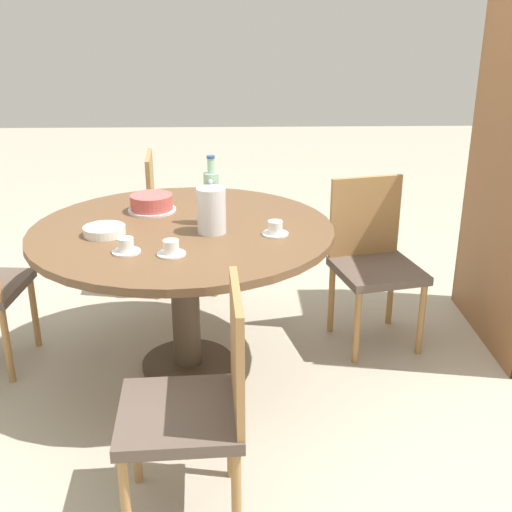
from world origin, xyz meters
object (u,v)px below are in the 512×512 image
object	(u,v)px
coffee_pot	(211,209)
cake_main	(152,203)
water_bottle	(212,196)
cup_c	(171,249)
chair_d	(174,218)
cup_b	(275,229)
chair_b	(198,402)
cup_a	(126,247)
chair_c	(373,258)

from	to	relation	value
coffee_pot	cake_main	size ratio (longest dim) A/B	1.03
water_bottle	cup_c	xyz separation A→B (m)	(0.41, -0.16, -0.11)
chair_d	water_bottle	size ratio (longest dim) A/B	2.67
cake_main	cup_b	world-z (taller)	cake_main
water_bottle	cake_main	bearing A→B (deg)	-123.57
cup_b	cup_c	bearing A→B (deg)	-61.53
water_bottle	cake_main	world-z (taller)	water_bottle
cup_b	water_bottle	bearing A→B (deg)	-119.70
cup_b	chair_b	bearing A→B (deg)	-18.94
chair_d	cup_b	distance (m)	1.31
cake_main	cup_c	xyz separation A→B (m)	(0.62, 0.16, -0.02)
water_bottle	cup_c	bearing A→B (deg)	-20.95
cup_c	water_bottle	bearing A→B (deg)	159.05
cup_b	cake_main	bearing A→B (deg)	-121.75
water_bottle	cup_a	bearing A→B (deg)	-42.84
cake_main	cup_b	size ratio (longest dim) A/B	1.99
chair_c	cup_b	bearing A→B (deg)	-156.36
chair_c	water_bottle	distance (m)	0.97
chair_c	cup_c	bearing A→B (deg)	-159.87
water_bottle	cup_b	size ratio (longest dim) A/B	2.70
chair_c	cake_main	distance (m)	1.20
chair_d	cup_b	world-z (taller)	chair_d
cake_main	cup_a	distance (m)	0.59
chair_c	chair_d	xyz separation A→B (m)	(-0.72, -1.13, 0.00)
chair_d	cup_a	size ratio (longest dim) A/B	7.22
chair_c	cup_a	bearing A→B (deg)	-165.54
chair_c	cup_b	world-z (taller)	chair_c
chair_b	chair_c	bearing A→B (deg)	143.37
chair_b	coffee_pot	world-z (taller)	coffee_pot
chair_d	cup_a	bearing A→B (deg)	172.66
chair_d	cake_main	size ratio (longest dim) A/B	3.63
chair_d	coffee_pot	xyz separation A→B (m)	(1.09, 0.29, 0.39)
chair_c	water_bottle	xyz separation A→B (m)	(0.24, -0.84, 0.42)
cake_main	cup_a	xyz separation A→B (m)	(0.58, -0.04, -0.02)
chair_c	cake_main	world-z (taller)	chair_c
water_bottle	cup_c	size ratio (longest dim) A/B	2.70
cup_c	cup_a	bearing A→B (deg)	-99.44
chair_b	cup_c	world-z (taller)	chair_b
chair_c	chair_d	distance (m)	1.34
chair_b	cup_b	distance (m)	1.00
chair_c	cake_main	xyz separation A→B (m)	(0.04, -1.15, 0.32)
cup_c	cake_main	bearing A→B (deg)	-165.78
coffee_pot	cup_b	bearing A→B (deg)	82.21
water_bottle	coffee_pot	bearing A→B (deg)	1.08
chair_d	cake_main	xyz separation A→B (m)	(0.76, -0.03, 0.32)
chair_c	chair_d	bearing A→B (deg)	134.32
chair_b	cup_b	xyz separation A→B (m)	(-0.90, 0.31, 0.31)
chair_d	cake_main	world-z (taller)	chair_d
chair_b	coffee_pot	bearing A→B (deg)	175.41
chair_b	cake_main	size ratio (longest dim) A/B	3.63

